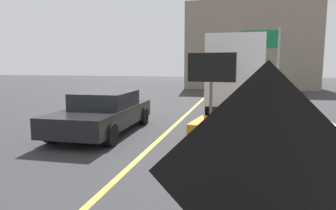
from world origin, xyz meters
name	(u,v)px	position (x,y,z in m)	size (l,w,h in m)	color
lane_center_stripe	(101,193)	(0.00, 6.00, 0.00)	(0.14, 36.00, 0.01)	yellow
roadwork_sign	(263,189)	(2.54, 3.36, 1.47)	(1.63, 0.13, 2.33)	#593819
arrow_board_trailer	(210,120)	(1.47, 11.17, 0.48)	(1.60, 1.93, 2.70)	orange
box_truck	(236,74)	(2.23, 16.16, 1.88)	(2.52, 7.43, 3.50)	black
pickup_car	(104,112)	(-2.13, 10.58, 0.70)	(2.22, 4.88, 1.38)	black
highway_guide_sign	(267,49)	(4.28, 24.20, 3.42)	(2.79, 0.25, 5.00)	gray
far_building_block	(249,47)	(3.30, 33.94, 4.14)	(12.27, 8.50, 8.28)	gray
traffic_cone_mid_lane	(211,170)	(1.91, 6.63, 0.38)	(0.36, 0.36, 0.78)	black
traffic_cone_far_lane	(215,145)	(1.83, 8.54, 0.33)	(0.36, 0.36, 0.67)	black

